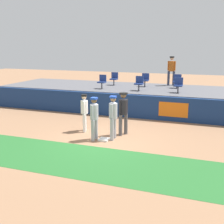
# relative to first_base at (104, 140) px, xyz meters

# --- Properties ---
(ground_plane) EXTENTS (60.00, 60.00, 0.00)m
(ground_plane) POSITION_rel_first_base_xyz_m (-0.05, 0.14, -0.04)
(ground_plane) COLOR #936B4C
(grass_foreground_strip) EXTENTS (18.00, 2.80, 0.01)m
(grass_foreground_strip) POSITION_rel_first_base_xyz_m (-0.05, -2.21, -0.04)
(grass_foreground_strip) COLOR #26662B
(grass_foreground_strip) RESTS_ON ground_plane
(first_base) EXTENTS (0.40, 0.40, 0.08)m
(first_base) POSITION_rel_first_base_xyz_m (0.00, 0.00, 0.00)
(first_base) COLOR white
(first_base) RESTS_ON ground_plane
(player_fielder_home) EXTENTS (0.42, 0.56, 1.72)m
(player_fielder_home) POSITION_rel_first_base_xyz_m (-1.32, 0.96, 0.95)
(player_fielder_home) COLOR white
(player_fielder_home) RESTS_ON ground_plane
(player_runner_visitor) EXTENTS (0.34, 0.51, 1.81)m
(player_runner_visitor) POSITION_rel_first_base_xyz_m (-0.40, -0.05, 1.01)
(player_runner_visitor) COLOR #9EA3AD
(player_runner_visitor) RESTS_ON ground_plane
(player_coach_visitor) EXTENTS (0.36, 0.52, 1.85)m
(player_coach_visitor) POSITION_rel_first_base_xyz_m (0.31, 0.29, 1.03)
(player_coach_visitor) COLOR #9EA3AD
(player_coach_visitor) RESTS_ON ground_plane
(player_umpire) EXTENTS (0.48, 0.48, 1.89)m
(player_umpire) POSITION_rel_first_base_xyz_m (0.52, 1.02, 1.06)
(player_umpire) COLOR #4C4C51
(player_umpire) RESTS_ON ground_plane
(field_wall) EXTENTS (18.00, 0.26, 1.27)m
(field_wall) POSITION_rel_first_base_xyz_m (-0.04, 4.16, 0.59)
(field_wall) COLOR navy
(field_wall) RESTS_ON ground_plane
(bleacher_platform) EXTENTS (18.00, 4.80, 1.29)m
(bleacher_platform) POSITION_rel_first_base_xyz_m (-0.05, 6.73, 0.61)
(bleacher_platform) COLOR #59595E
(bleacher_platform) RESTS_ON ground_plane
(seat_back_center) EXTENTS (0.46, 0.44, 0.84)m
(seat_back_center) POSITION_rel_first_base_xyz_m (-0.02, 7.40, 1.72)
(seat_back_center) COLOR #4C4C51
(seat_back_center) RESTS_ON bleacher_platform
(seat_front_right) EXTENTS (0.47, 0.44, 0.84)m
(seat_front_right) POSITION_rel_first_base_xyz_m (2.29, 5.60, 1.72)
(seat_front_right) COLOR #4C4C51
(seat_front_right) RESTS_ON bleacher_platform
(seat_front_center) EXTENTS (0.47, 0.44, 0.84)m
(seat_front_center) POSITION_rel_first_base_xyz_m (0.04, 5.60, 1.72)
(seat_front_center) COLOR #4C4C51
(seat_front_center) RESTS_ON bleacher_platform
(seat_back_right) EXTENTS (0.47, 0.44, 0.84)m
(seat_back_right) POSITION_rel_first_base_xyz_m (2.01, 7.40, 1.72)
(seat_back_right) COLOR #4C4C51
(seat_back_right) RESTS_ON bleacher_platform
(seat_front_left) EXTENTS (0.44, 0.44, 0.84)m
(seat_front_left) POSITION_rel_first_base_xyz_m (-2.28, 5.60, 1.72)
(seat_front_left) COLOR #4C4C51
(seat_front_left) RESTS_ON bleacher_platform
(seat_back_left) EXTENTS (0.46, 0.44, 0.84)m
(seat_back_left) POSITION_rel_first_base_xyz_m (-2.13, 7.40, 1.72)
(seat_back_left) COLOR #4C4C51
(seat_back_left) RESTS_ON bleacher_platform
(spectator_hooded) EXTENTS (0.53, 0.38, 1.89)m
(spectator_hooded) POSITION_rel_first_base_xyz_m (1.47, 8.50, 2.35)
(spectator_hooded) COLOR #33384C
(spectator_hooded) RESTS_ON bleacher_platform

